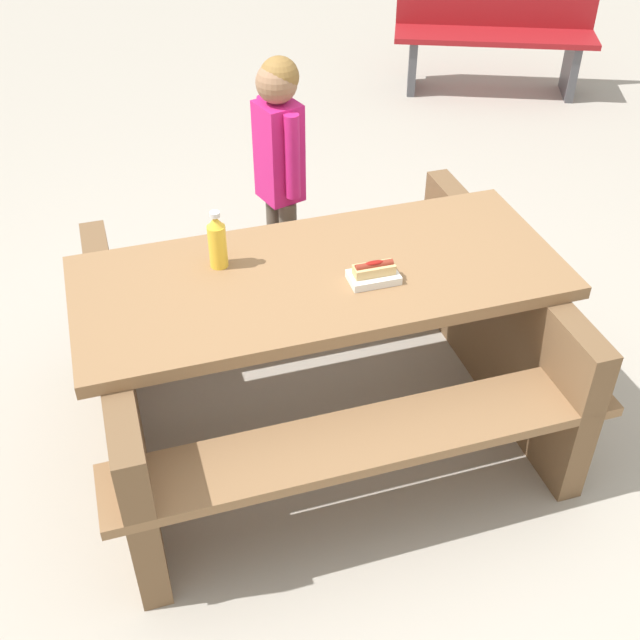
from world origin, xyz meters
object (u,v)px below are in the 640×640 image
object	(u,v)px
picnic_table	(320,336)
soda_bottle	(217,242)
child_in_coat	(279,153)
hotdog_tray	(374,273)
park_bench_near	(494,31)

from	to	relation	value
picnic_table	soda_bottle	world-z (taller)	soda_bottle
picnic_table	child_in_coat	size ratio (longest dim) A/B	1.71
hotdog_tray	child_in_coat	bearing A→B (deg)	108.51
soda_bottle	child_in_coat	distance (m)	0.90
picnic_table	soda_bottle	size ratio (longest dim) A/B	9.23
hotdog_tray	park_bench_near	distance (m)	3.90
hotdog_tray	child_in_coat	size ratio (longest dim) A/B	0.16
picnic_table	soda_bottle	xyz separation A→B (m)	(-0.37, 0.06, 0.41)
hotdog_tray	park_bench_near	world-z (taller)	park_bench_near
soda_bottle	hotdog_tray	world-z (taller)	soda_bottle
soda_bottle	park_bench_near	xyz separation A→B (m)	(1.87, 3.54, -0.40)
hotdog_tray	child_in_coat	distance (m)	1.04
child_in_coat	park_bench_near	size ratio (longest dim) A/B	0.79
soda_bottle	child_in_coat	xyz separation A→B (m)	(0.23, 0.86, -0.07)
picnic_table	soda_bottle	bearing A→B (deg)	170.88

